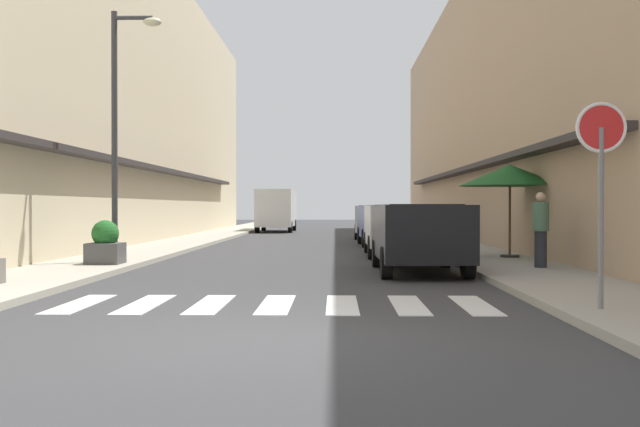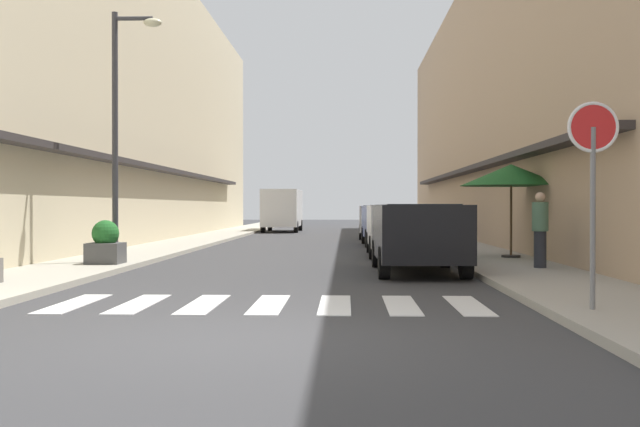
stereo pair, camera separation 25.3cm
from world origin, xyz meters
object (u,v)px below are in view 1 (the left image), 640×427
parked_car_far (385,220)px  delivery_van (276,207)px  round_street_sign (601,150)px  street_lamp (122,111)px  pedestrian_walking_near (541,228)px  parked_car_mid (398,224)px  cafe_umbrella (510,175)px  planter_midblock (105,244)px  parked_car_near (419,230)px  parked_car_distant (376,218)px

parked_car_far → delivery_van: size_ratio=0.76×
round_street_sign → street_lamp: street_lamp is taller
delivery_van → pedestrian_walking_near: size_ratio=3.37×
parked_car_mid → parked_car_far: bearing=90.0°
parked_car_far → delivery_van: (-5.12, 15.14, 0.48)m
cafe_umbrella → planter_midblock: cafe_umbrella is taller
parked_car_near → round_street_sign: 6.86m
parked_car_distant → parked_car_mid: bearing=-90.0°
round_street_sign → pedestrian_walking_near: (1.00, 6.55, -1.17)m
delivery_van → parked_car_mid: bearing=-76.2°
parked_car_distant → street_lamp: (-6.80, -15.92, 2.75)m
street_lamp → planter_midblock: bearing=-107.0°
round_street_sign → pedestrian_walking_near: size_ratio=1.64×
planter_midblock → parked_car_far: bearing=56.1°
parked_car_distant → pedestrian_walking_near: size_ratio=2.68×
planter_midblock → pedestrian_walking_near: pedestrian_walking_near is taller
parked_car_far → parked_car_near: bearing=-90.0°
parked_car_near → pedestrian_walking_near: bearing=-0.3°
parked_car_distant → cafe_umbrella: 14.45m
parked_car_far → delivery_van: bearing=108.7°
round_street_sign → planter_midblock: 11.45m
delivery_van → pedestrian_walking_near: bearing=-73.7°
parked_car_near → delivery_van: size_ratio=0.83×
pedestrian_walking_near → parked_car_distant: bearing=105.4°
street_lamp → delivery_van: bearing=86.1°
parked_car_mid → round_street_sign: size_ratio=1.68×
street_lamp → cafe_umbrella: bearing=10.6°
parked_car_distant → street_lamp: size_ratio=0.73×
parked_car_mid → round_street_sign: 12.25m
delivery_van → street_lamp: (-1.69, -24.90, 2.27)m
parked_car_near → parked_car_mid: same height
street_lamp → pedestrian_walking_near: bearing=-9.1°
parked_car_near → planter_midblock: parked_car_near is taller
street_lamp → parked_car_far: bearing=55.1°
parked_car_distant → street_lamp: street_lamp is taller
parked_car_near → pedestrian_walking_near: size_ratio=2.79×
parked_car_distant → pedestrian_walking_near: 17.61m
parked_car_mid → delivery_van: bearing=103.8°
delivery_van → cafe_umbrella: 24.42m
parked_car_near → parked_car_distant: size_ratio=1.04×
parked_car_far → street_lamp: size_ratio=0.70×
delivery_van → pedestrian_walking_near: (7.71, -26.40, -0.45)m
parked_car_mid → street_lamp: bearing=-149.4°
parked_car_near → parked_car_mid: bearing=90.0°
parked_car_near → round_street_sign: bearing=-76.4°
round_street_sign → planter_midblock: round_street_sign is taller
parked_car_near → cafe_umbrella: bearing=50.6°
pedestrian_walking_near → cafe_umbrella: bearing=95.3°
parked_car_distant → round_street_sign: size_ratio=1.64×
parked_car_far → cafe_umbrella: cafe_umbrella is taller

